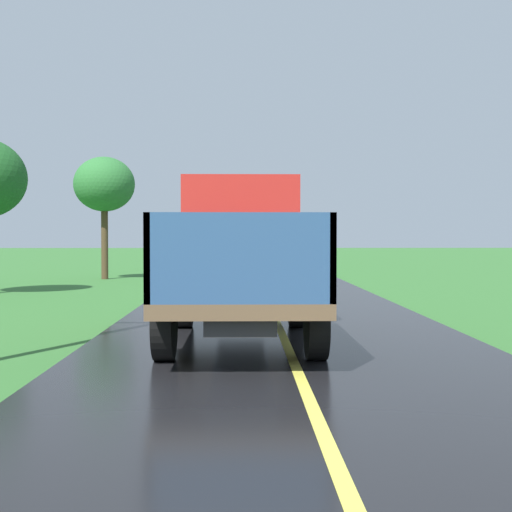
% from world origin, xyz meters
% --- Properties ---
extents(banana_truck_near, '(2.38, 5.82, 2.80)m').
position_xyz_m(banana_truck_near, '(-0.75, 12.79, 1.48)').
color(banana_truck_near, '#2D2D30').
rests_on(banana_truck_near, road_surface).
extents(roadside_tree_mid_right, '(2.49, 2.49, 5.04)m').
position_xyz_m(roadside_tree_mid_right, '(-6.35, 29.29, 3.87)').
color(roadside_tree_mid_right, '#4C3823').
rests_on(roadside_tree_mid_right, ground).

